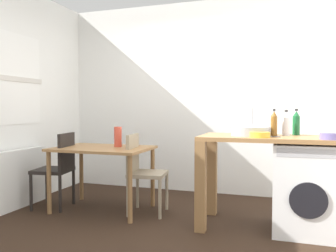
% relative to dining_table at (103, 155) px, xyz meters
% --- Properties ---
extents(ground_plane, '(5.46, 5.46, 0.00)m').
position_rel_dining_table_xyz_m(ground_plane, '(1.01, -0.49, -0.64)').
color(ground_plane, black).
extents(wall_back, '(4.60, 0.10, 2.70)m').
position_rel_dining_table_xyz_m(wall_back, '(1.01, 1.26, 0.71)').
color(wall_back, white).
rests_on(wall_back, ground_plane).
extents(radiator, '(0.10, 0.80, 0.70)m').
position_rel_dining_table_xyz_m(radiator, '(-1.01, -0.19, -0.29)').
color(radiator, white).
rests_on(radiator, ground_plane).
extents(dining_table, '(1.10, 0.76, 0.74)m').
position_rel_dining_table_xyz_m(dining_table, '(0.00, 0.00, 0.00)').
color(dining_table, '#9E7042').
rests_on(dining_table, ground_plane).
extents(chair_person_seat, '(0.46, 0.46, 0.90)m').
position_rel_dining_table_xyz_m(chair_person_seat, '(-0.55, -0.09, -0.14)').
color(chair_person_seat, black).
rests_on(chair_person_seat, ground_plane).
extents(chair_opposite, '(0.44, 0.44, 0.90)m').
position_rel_dining_table_xyz_m(chair_opposite, '(0.48, 0.04, -0.14)').
color(chair_opposite, gray).
rests_on(chair_opposite, ground_plane).
extents(kitchen_counter, '(1.50, 0.68, 0.92)m').
position_rel_dining_table_xyz_m(kitchen_counter, '(1.74, -0.05, 0.12)').
color(kitchen_counter, '#9E7042').
rests_on(kitchen_counter, ground_plane).
extents(washing_machine, '(0.60, 0.61, 0.86)m').
position_rel_dining_table_xyz_m(washing_machine, '(2.21, -0.05, -0.21)').
color(washing_machine, white).
rests_on(washing_machine, ground_plane).
extents(sink_basin, '(0.38, 0.38, 0.09)m').
position_rel_dining_table_xyz_m(sink_basin, '(1.69, -0.05, 0.32)').
color(sink_basin, '#9EA0A5').
rests_on(sink_basin, kitchen_counter).
extents(tap, '(0.02, 0.02, 0.28)m').
position_rel_dining_table_xyz_m(tap, '(1.69, 0.13, 0.42)').
color(tap, '#B2B2B7').
rests_on(tap, kitchen_counter).
extents(bottle_tall_green, '(0.06, 0.06, 0.27)m').
position_rel_dining_table_xyz_m(bottle_tall_green, '(1.91, 0.02, 0.40)').
color(bottle_tall_green, brown).
rests_on(bottle_tall_green, kitchen_counter).
extents(bottle_squat_brown, '(0.08, 0.08, 0.26)m').
position_rel_dining_table_xyz_m(bottle_squat_brown, '(2.02, 0.10, 0.39)').
color(bottle_squat_brown, silver).
rests_on(bottle_squat_brown, kitchen_counter).
extents(bottle_clear_small, '(0.07, 0.07, 0.27)m').
position_rel_dining_table_xyz_m(bottle_clear_small, '(2.12, 0.21, 0.40)').
color(bottle_clear_small, '#19592D').
rests_on(bottle_clear_small, kitchen_counter).
extents(mixing_bowl, '(0.19, 0.19, 0.05)m').
position_rel_dining_table_xyz_m(mixing_bowl, '(1.79, -0.25, 0.31)').
color(mixing_bowl, gold).
rests_on(mixing_bowl, kitchen_counter).
extents(colander, '(0.20, 0.20, 0.06)m').
position_rel_dining_table_xyz_m(colander, '(2.40, -0.27, 0.31)').
color(colander, slate).
rests_on(colander, kitchen_counter).
extents(vase, '(0.09, 0.09, 0.24)m').
position_rel_dining_table_xyz_m(vase, '(0.15, 0.10, 0.22)').
color(vase, '#D84C38').
rests_on(vase, dining_table).
extents(scissors, '(0.15, 0.06, 0.01)m').
position_rel_dining_table_xyz_m(scissors, '(1.90, -0.15, 0.28)').
color(scissors, '#B2B2B7').
rests_on(scissors, kitchen_counter).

